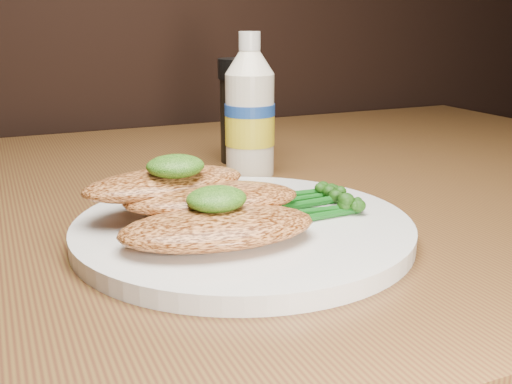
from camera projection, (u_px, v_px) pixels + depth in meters
name	position (u px, v px, depth m)	size (l,w,h in m)	color
plate	(243.00, 229.00, 0.52)	(0.29, 0.29, 0.01)	silver
chicken_front	(218.00, 227.00, 0.46)	(0.15, 0.08, 0.02)	#D07F42
chicken_mid	(212.00, 198.00, 0.51)	(0.15, 0.07, 0.02)	#D07F42
chicken_back	(165.00, 183.00, 0.52)	(0.15, 0.07, 0.02)	#D07F42
pesto_front	(217.00, 199.00, 0.47)	(0.05, 0.04, 0.02)	black
pesto_back	(175.00, 166.00, 0.51)	(0.05, 0.05, 0.02)	black
broccolini_bundle	(290.00, 201.00, 0.53)	(0.15, 0.11, 0.02)	#125415
mayo_bottle	(250.00, 105.00, 0.70)	(0.06, 0.06, 0.17)	beige
pepper_grinder	(239.00, 111.00, 0.77)	(0.05, 0.05, 0.13)	black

